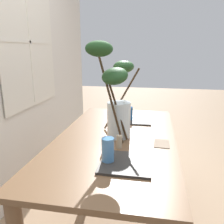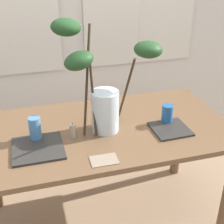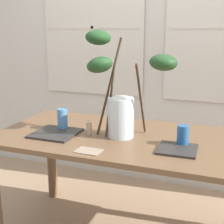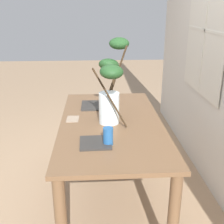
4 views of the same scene
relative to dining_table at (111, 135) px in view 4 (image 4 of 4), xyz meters
The scene contains 9 objects.
ground 0.63m from the dining_table, ahead, with size 14.00×14.00×0.00m, color #9E7F60.
dining_table is the anchor object (origin of this frame).
vase_with_branches 0.42m from the dining_table, 18.40° to the right, with size 0.64×0.33×0.67m.
drinking_glass_blue_left 0.44m from the dining_table, behind, with size 0.07×0.07×0.15m, color #4C84BC.
drinking_glass_blue_right 0.45m from the dining_table, ahead, with size 0.07×0.07×0.12m, color #235693.
plate_square_left 0.43m from the dining_table, 163.05° to the right, with size 0.28×0.28×0.01m, color #2D2B28.
plate_square_right 0.44m from the dining_table, 18.57° to the right, with size 0.22×0.22×0.01m, color #2D2B28.
napkin_folded 0.35m from the dining_table, 102.37° to the right, with size 0.15×0.10×0.00m, color gray.
pillar_candle 0.26m from the dining_table, 164.35° to the right, with size 0.04×0.04×0.10m.
Camera 4 is at (2.19, -0.13, 1.66)m, focal length 46.00 mm.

